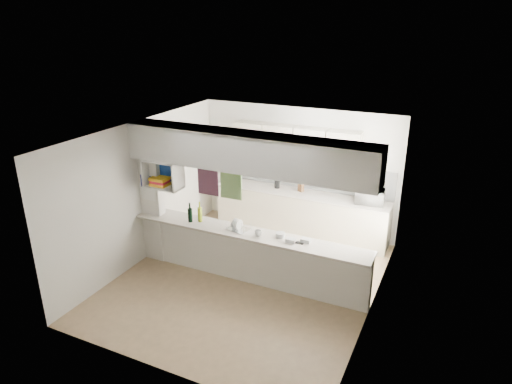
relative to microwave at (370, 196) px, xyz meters
The scene contains 16 objects.
floor 2.85m from the microwave, 126.50° to the right, with size 4.80×4.80×0.00m, color #927655.
ceiling 3.06m from the microwave, 126.50° to the right, with size 4.80×4.80×0.00m, color white.
wall_back 1.61m from the microwave, behind, with size 4.20×4.20×0.00m, color silver.
wall_left 4.25m from the microwave, 149.95° to the right, with size 4.80×4.80×0.00m, color silver.
wall_right 2.20m from the microwave, 76.05° to the right, with size 4.80×4.80×0.00m, color silver.
servery_partition 2.81m from the microwave, 129.41° to the right, with size 4.20×0.50×2.60m.
cubby_shelf 3.88m from the microwave, 145.13° to the right, with size 0.65×0.35×0.50m.
kitchen_run 1.43m from the microwave, behind, with size 3.60×0.63×2.24m.
microwave is the anchor object (origin of this frame).
bowl 0.18m from the microwave, ahead, with size 0.22×0.22×0.05m, color navy.
dish_rack 2.73m from the microwave, 129.73° to the right, with size 0.40×0.33×0.19m.
cup 2.57m from the microwave, 121.40° to the right, with size 0.12×0.12×0.09m, color white.
wine_bottles 3.34m from the microwave, 140.37° to the right, with size 0.23×0.16×0.37m.
plastic_tubs 2.24m from the microwave, 111.33° to the right, with size 0.58×0.23×0.08m.
utensil_jar 1.93m from the microwave, behind, with size 0.11×0.11×0.15m, color black.
knife_block 1.42m from the microwave, behind, with size 0.11×0.08×0.21m, color #56361D.
Camera 1 is at (3.04, -6.12, 4.25)m, focal length 32.00 mm.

